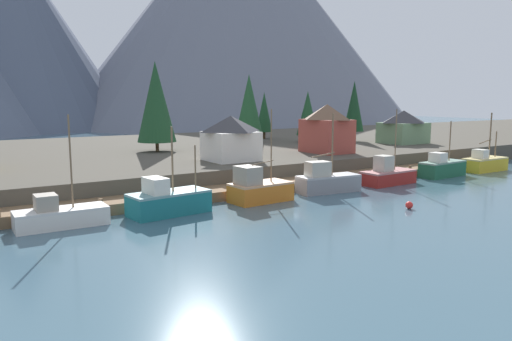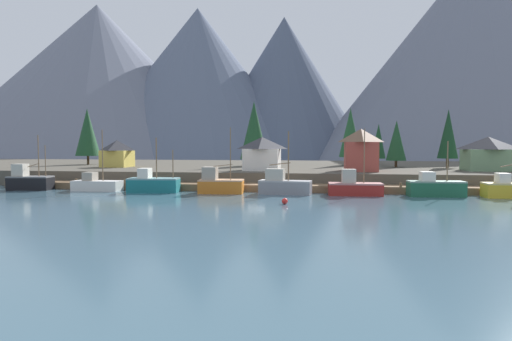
% 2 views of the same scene
% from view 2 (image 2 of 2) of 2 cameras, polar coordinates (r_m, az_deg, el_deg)
% --- Properties ---
extents(ground_plane, '(400.00, 400.00, 1.00)m').
position_cam_2_polar(ground_plane, '(83.36, 2.10, -1.70)').
color(ground_plane, '#3D5B6B').
extents(dock, '(80.00, 4.00, 1.60)m').
position_cam_2_polar(dock, '(65.48, 0.31, -2.18)').
color(dock, brown).
rests_on(dock, ground_plane).
extents(shoreline_bank, '(400.00, 56.00, 2.50)m').
position_cam_2_polar(shoreline_bank, '(95.14, 2.93, -0.03)').
color(shoreline_bank, '#4C473D').
rests_on(shoreline_bank, ground_plane).
extents(mountain_west_peak, '(144.49, 144.49, 73.83)m').
position_cam_2_polar(mountain_west_peak, '(230.42, -19.64, 10.63)').
color(mountain_west_peak, slate).
rests_on(mountain_west_peak, ground_plane).
extents(mountain_central_peak, '(107.60, 107.60, 70.21)m').
position_cam_2_polar(mountain_central_peak, '(212.61, -7.45, 10.93)').
color(mountain_central_peak, slate).
rests_on(mountain_central_peak, ground_plane).
extents(mountain_east_peak, '(82.60, 82.60, 66.54)m').
position_cam_2_polar(mountain_east_peak, '(212.39, 3.63, 10.46)').
color(mountain_east_peak, '#4C566B').
rests_on(mountain_east_peak, ground_plane).
extents(mountain_far_ridge, '(139.66, 139.66, 88.68)m').
position_cam_2_polar(mountain_far_ridge, '(209.96, 26.69, 13.26)').
color(mountain_far_ridge, slate).
rests_on(mountain_far_ridge, ground_plane).
extents(fishing_boat_black, '(6.43, 3.50, 8.25)m').
position_cam_2_polar(fishing_boat_black, '(74.96, -27.18, -1.20)').
color(fishing_boat_black, black).
rests_on(fishing_boat_black, ground_plane).
extents(fishing_boat_white, '(7.12, 2.75, 9.00)m').
position_cam_2_polar(fishing_boat_white, '(69.69, -19.85, -1.70)').
color(fishing_boat_white, silver).
rests_on(fishing_boat_white, ground_plane).
extents(fishing_boat_teal, '(7.41, 3.89, 7.82)m').
position_cam_2_polar(fishing_boat_teal, '(65.27, -13.13, -1.66)').
color(fishing_boat_teal, '#196B70').
rests_on(fishing_boat_teal, ground_plane).
extents(fishing_boat_orange, '(6.35, 3.55, 9.21)m').
position_cam_2_polar(fishing_boat_orange, '(62.49, -4.75, -1.72)').
color(fishing_boat_orange, '#CC6B1E').
rests_on(fishing_boat_orange, ground_plane).
extents(fishing_boat_grey, '(7.34, 3.32, 8.65)m').
position_cam_2_polar(fishing_boat_grey, '(61.22, 3.57, -1.87)').
color(fishing_boat_grey, gray).
rests_on(fishing_boat_grey, ground_plane).
extents(fishing_boat_red, '(7.23, 3.23, 8.96)m').
position_cam_2_polar(fishing_boat_red, '(61.15, 12.54, -2.09)').
color(fishing_boat_red, maroon).
rests_on(fishing_boat_red, ground_plane).
extents(fishing_boat_green, '(7.25, 3.00, 7.27)m').
position_cam_2_polar(fishing_boat_green, '(62.85, 22.06, -2.04)').
color(fishing_boat_green, '#1E5B3D').
rests_on(fishing_boat_green, ground_plane).
extents(fishing_boat_yellow, '(7.15, 2.96, 8.23)m').
position_cam_2_polar(fishing_boat_yellow, '(65.72, 30.12, -2.08)').
color(fishing_boat_yellow, gold).
rests_on(fishing_boat_yellow, ground_plane).
extents(house_white, '(6.12, 5.96, 5.60)m').
position_cam_2_polar(house_white, '(74.22, 0.79, 2.22)').
color(house_white, silver).
rests_on(house_white, shoreline_bank).
extents(house_green, '(7.52, 6.28, 5.64)m').
position_cam_2_polar(house_green, '(82.85, 27.69, 1.97)').
color(house_green, '#6B8E66').
rests_on(house_green, shoreline_bank).
extents(house_yellow, '(5.28, 5.38, 5.19)m').
position_cam_2_polar(house_yellow, '(90.08, -17.44, 2.13)').
color(house_yellow, gold).
rests_on(house_yellow, shoreline_bank).
extents(house_red, '(5.33, 7.04, 6.91)m').
position_cam_2_polar(house_red, '(74.41, 13.34, 2.65)').
color(house_red, '#9E4238').
rests_on(house_red, shoreline_bank).
extents(conifer_near_left, '(3.14, 3.14, 8.88)m').
position_cam_2_polar(conifer_near_left, '(99.70, 15.48, 3.66)').
color(conifer_near_left, '#4C3823').
rests_on(conifer_near_left, shoreline_bank).
extents(conifer_near_right, '(5.25, 5.25, 12.22)m').
position_cam_2_polar(conifer_near_right, '(103.34, -20.87, 4.64)').
color(conifer_near_right, '#4C3823').
rests_on(conifer_near_right, shoreline_bank).
extents(conifer_mid_left, '(4.63, 4.63, 11.92)m').
position_cam_2_polar(conifer_mid_left, '(94.60, 12.05, 4.78)').
color(conifer_mid_left, '#4C3823').
rests_on(conifer_mid_left, shoreline_bank).
extents(conifer_mid_right, '(3.82, 3.82, 8.98)m').
position_cam_2_polar(conifer_mid_right, '(89.46, 17.62, 3.69)').
color(conifer_mid_right, '#4C3823').
rests_on(conifer_mid_right, shoreline_bank).
extents(conifer_back_left, '(5.64, 5.64, 13.07)m').
position_cam_2_polar(conifer_back_left, '(89.89, -0.26, 5.19)').
color(conifer_back_left, '#4C3823').
rests_on(conifer_back_left, shoreline_bank).
extents(conifer_back_right, '(3.67, 3.67, 10.82)m').
position_cam_2_polar(conifer_back_right, '(89.08, 23.49, 4.33)').
color(conifer_back_right, '#4C3823').
rests_on(conifer_back_right, shoreline_bank).
extents(channel_buoy, '(0.70, 0.70, 0.70)m').
position_cam_2_polar(channel_buoy, '(50.81, 3.72, -3.96)').
color(channel_buoy, red).
rests_on(channel_buoy, ground_plane).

